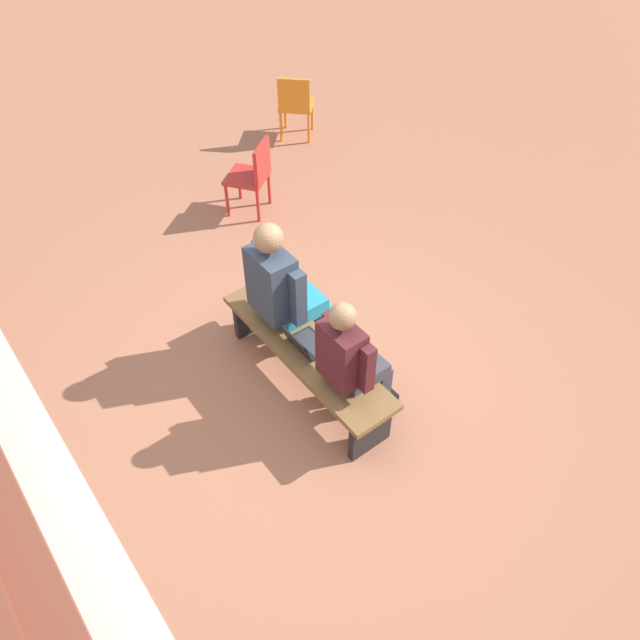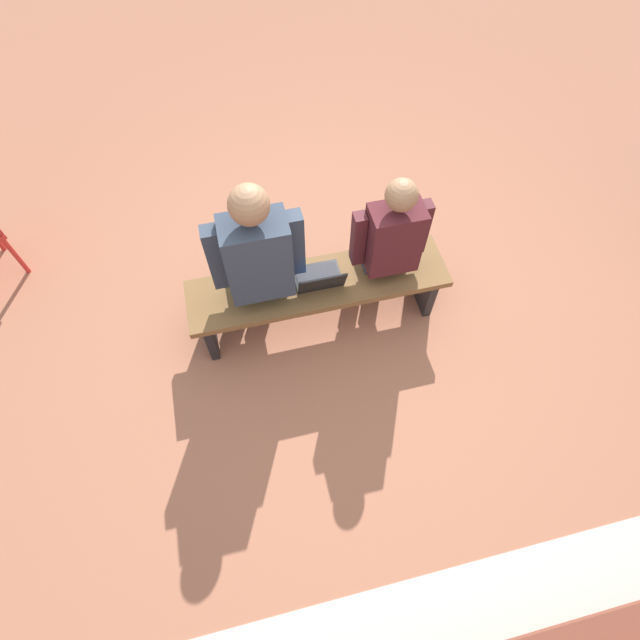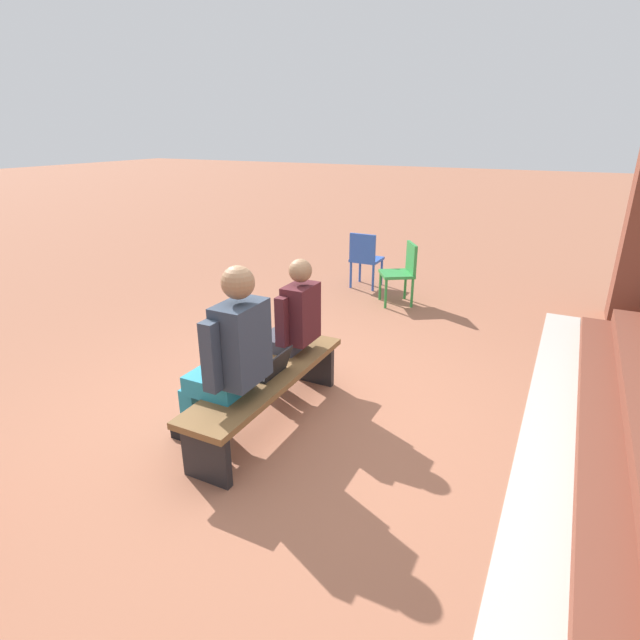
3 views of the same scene
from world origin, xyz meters
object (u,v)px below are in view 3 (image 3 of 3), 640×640
Objects in this scene: person_adult at (229,356)px; plastic_chair_near_bench_left at (403,270)px; bench at (269,385)px; plastic_chair_near_bench_right at (365,257)px; laptop at (270,368)px; person_student at (291,325)px.

person_adult reaches higher than plastic_chair_near_bench_left.
bench is 3.92m from plastic_chair_near_bench_right.
person_adult is 4.45× the size of laptop.
plastic_chair_near_bench_right is (-3.85, -0.73, 0.13)m from bench.
bench is at bearing 7.57° from person_student.
plastic_chair_near_bench_right is 0.86m from plastic_chair_near_bench_left.
person_student reaches higher than plastic_chair_near_bench_right.
plastic_chair_near_bench_right reaches higher than bench.
person_student reaches higher than laptop.
person_adult is 4.29m from plastic_chair_near_bench_right.
person_adult is 1.70× the size of plastic_chair_near_bench_left.
laptop is at bearing 108.18° from bench.
person_adult is 3.79m from plastic_chair_near_bench_left.
plastic_chair_near_bench_right is (-3.37, -0.66, -0.21)m from person_student.
laptop reaches higher than bench.
laptop is (0.47, 0.08, -0.19)m from person_student.
plastic_chair_near_bench_right is 1.00× the size of plastic_chair_near_bench_left.
plastic_chair_near_bench_right reaches higher than laptop.
laptop is at bearing 0.12° from plastic_chair_near_bench_left.
bench is 1.26× the size of person_adult.
plastic_chair_near_bench_right is at bearing -169.31° from bench.
person_student is at bearing 179.43° from person_adult.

